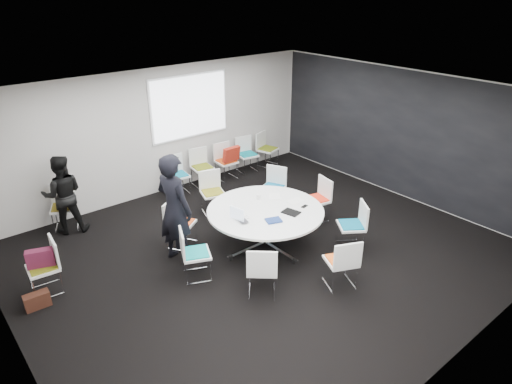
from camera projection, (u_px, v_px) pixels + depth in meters
room_shell at (266, 180)px, 7.66m from camera, size 8.08×7.08×2.88m
conference_table at (265, 220)px, 8.22m from camera, size 2.09×2.09×0.73m
projection_screen at (190, 107)px, 10.29m from camera, size 1.90×0.03×1.35m
chair_ring_a at (316, 207)px, 9.22m from camera, size 0.53×0.54×0.88m
chair_ring_b at (273, 195)px, 9.73m from camera, size 0.60×0.61×0.88m
chair_ring_c at (213, 200)px, 9.51m from camera, size 0.58×0.57×0.88m
chair_ring_d at (181, 232)px, 8.31m from camera, size 0.63×0.63×0.88m
chair_ring_e at (196, 263)px, 7.42m from camera, size 0.60×0.60×0.88m
chair_ring_f at (262, 278)px, 7.03m from camera, size 0.64×0.64×0.88m
chair_ring_g at (341, 270)px, 7.22m from camera, size 0.60×0.60×0.88m
chair_ring_h at (351, 234)px, 8.25m from camera, size 0.63×0.63×0.88m
chair_back_a at (178, 182)px, 10.35m from camera, size 0.51×0.50×0.88m
chair_back_b at (202, 174)px, 10.78m from camera, size 0.52×0.51×0.88m
chair_back_c at (226, 168)px, 11.13m from camera, size 0.48×0.47×0.88m
chair_back_d at (247, 161)px, 11.56m from camera, size 0.53×0.52×0.88m
chair_back_e at (267, 155)px, 11.93m from camera, size 0.57×0.57×0.88m
chair_spare_left at (46, 276)px, 7.07m from camera, size 0.49×0.50×0.88m
chair_person_back at (65, 215)px, 8.92m from camera, size 0.60×0.60×0.88m
person_main at (175, 209)px, 7.60m from camera, size 0.61×0.80×1.96m
person_back at (63, 195)px, 8.59m from camera, size 0.91×0.81×1.55m
laptop at (244, 219)px, 7.79m from camera, size 0.27×0.37×0.03m
laptop_lid at (237, 214)px, 7.71m from camera, size 0.08×0.30×0.22m
notebook_black at (291, 212)px, 8.02m from camera, size 0.29×0.34×0.02m
tablet_folio at (274, 220)px, 7.74m from camera, size 0.31×0.28×0.03m
papers_right at (274, 196)px, 8.63m from camera, size 0.35×0.37×0.00m
papers_front at (295, 201)px, 8.45m from camera, size 0.30×0.21×0.00m
cup at (258, 197)px, 8.51m from camera, size 0.08×0.08×0.09m
phone at (304, 206)px, 8.24m from camera, size 0.15×0.10×0.01m
maroon_bag at (40, 258)px, 6.92m from camera, size 0.42×0.27×0.28m
brown_bag at (37, 300)px, 6.79m from camera, size 0.37×0.18×0.24m
red_jacket at (231, 154)px, 10.79m from camera, size 0.44×0.17×0.36m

